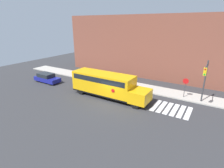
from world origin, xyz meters
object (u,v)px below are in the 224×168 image
stop_sign (185,85)px  traffic_light (205,77)px  school_bus (106,84)px  parked_car (47,78)px

stop_sign → traffic_light: bearing=-27.3°
school_bus → traffic_light: (10.52, 3.63, 1.62)m
school_bus → stop_sign: bearing=28.7°
school_bus → traffic_light: 11.24m
school_bus → stop_sign: size_ratio=3.90×
school_bus → parked_car: bearing=-179.3°
parked_car → stop_sign: bearing=13.6°
stop_sign → traffic_light: 2.78m
school_bus → parked_car: school_bus is taller
parked_car → stop_sign: (19.76, 4.79, 1.01)m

